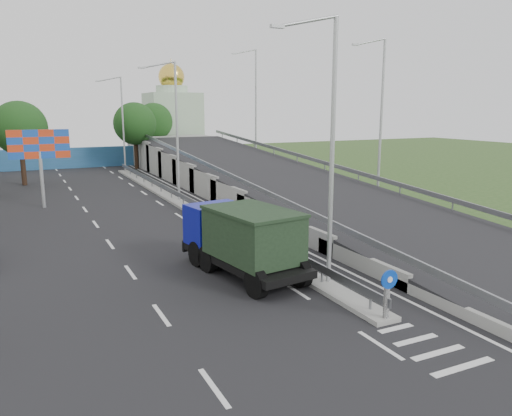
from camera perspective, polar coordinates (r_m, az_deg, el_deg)
ground at (r=15.96m, az=19.81°, el=-15.25°), size 160.00×160.00×0.00m
road_surface at (r=31.50m, az=-11.29°, el=-1.63°), size 26.00×90.00×0.04m
median at (r=36.04m, az=-8.29°, el=0.27°), size 1.00×44.00×0.20m
overpass_ramp at (r=38.64m, az=2.32°, el=3.61°), size 10.00×50.00×3.50m
median_guardrail at (r=35.92m, az=-8.32°, el=1.29°), size 0.09×44.00×0.71m
sign_bollard at (r=16.99m, az=14.78°, el=-9.48°), size 0.64×0.23×1.67m
lamp_post_near at (r=19.06m, az=8.27°, el=7.76°), size 2.74×0.18×10.08m
lamp_post_mid at (r=37.34m, az=-9.32°, el=9.45°), size 2.74×0.18×10.08m
lamp_post_far at (r=56.80m, az=-15.17°, el=9.83°), size 2.74×0.18×10.08m
blue_wall at (r=62.39m, az=-19.72°, el=5.42°), size 30.00×0.50×2.40m
church at (r=72.75m, az=-9.49°, el=9.93°), size 7.00×7.00×13.80m
billboard at (r=37.92m, az=-23.52°, el=6.23°), size 4.00×0.24×5.50m
tree_left_mid at (r=49.82m, az=-25.40°, el=8.24°), size 4.80×4.80×7.60m
tree_median_far at (r=59.15m, az=-13.69°, el=9.34°), size 4.80×4.80×7.60m
tree_ramp_far at (r=66.88m, az=-11.59°, el=9.63°), size 4.80×4.80×7.60m
dump_truck at (r=21.02m, az=-1.64°, el=-3.34°), size 3.42×6.99×2.96m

